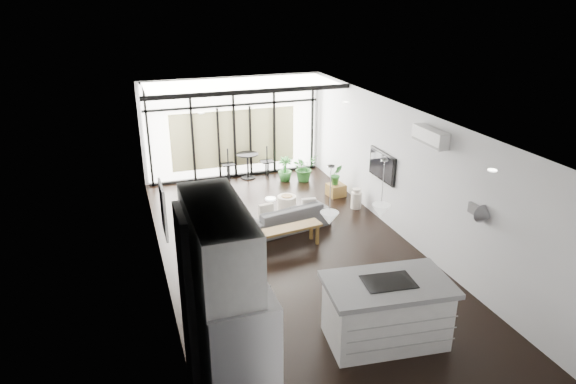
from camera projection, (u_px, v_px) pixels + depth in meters
floor at (293, 255)px, 10.29m from camera, size 5.00×10.00×0.00m
ceiling at (293, 118)px, 9.25m from camera, size 5.00×10.00×0.00m
wall_left at (159, 207)px, 9.02m from camera, size 0.02×10.00×2.80m
wall_right at (408, 176)px, 10.52m from camera, size 0.02×10.00×2.80m
wall_back at (233, 128)px, 14.17m from camera, size 5.00×0.02×2.80m
wall_front at (451, 355)px, 5.37m from camera, size 5.00×0.02×2.80m
glazing at (234, 129)px, 14.06m from camera, size 5.00×0.20×2.80m
skylight at (240, 84)px, 12.78m from camera, size 4.70×1.90×0.06m
neighbour_building at (234, 139)px, 14.24m from camera, size 3.50×0.02×1.60m
island at (386, 311)px, 7.63m from camera, size 1.95×1.29×1.01m
cooktop at (389, 282)px, 7.45m from camera, size 0.80×0.58×0.01m
fridge at (239, 365)px, 5.84m from camera, size 0.76×0.95×1.96m
appliance_column at (211, 304)px, 6.41m from camera, size 0.67×0.71×2.61m
upper_cabinets at (218, 242)px, 5.71m from camera, size 0.62×1.75×0.86m
pendant_left at (329, 218)px, 7.09m from camera, size 0.26×0.26×0.18m
pendant_right at (381, 211)px, 7.33m from camera, size 0.26×0.26×0.18m
sofa at (286, 212)px, 11.31m from camera, size 2.02×0.96×0.76m
console_bench at (289, 237)px, 10.51m from camera, size 1.45×0.55×0.46m
pouf at (287, 203)px, 12.29m from camera, size 0.55×0.55×0.36m
crate at (336, 190)px, 13.19m from camera, size 0.46×0.46×0.31m
plant_tall at (304, 171)px, 14.18m from camera, size 0.86×0.91×0.58m
plant_med at (285, 174)px, 14.20m from camera, size 0.62×0.78×0.38m
plant_crate at (336, 180)px, 13.09m from camera, size 0.35×0.56×0.24m
milk_can at (356, 198)px, 12.41m from camera, size 0.26×0.26×0.50m
bistro_set at (248, 166)px, 14.35m from camera, size 1.49×0.70×0.69m
tv at (382, 166)px, 11.42m from camera, size 0.05×1.10×0.65m
ac_unit at (430, 137)px, 9.39m from camera, size 0.22×0.90×0.30m
framed_art at (163, 210)px, 8.54m from camera, size 0.04×0.70×0.90m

